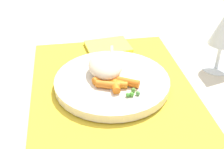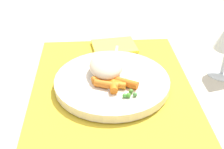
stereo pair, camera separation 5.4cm
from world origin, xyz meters
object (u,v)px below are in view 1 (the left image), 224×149
object	(u,v)px
plate	(112,82)
carrot_portion	(114,83)
wine_glass	(224,30)
napkin	(108,46)
fork	(112,70)
rice_mound	(105,66)

from	to	relation	value
plate	carrot_portion	xyz separation A→B (m)	(0.03, -0.00, 0.02)
wine_glass	napkin	bearing A→B (deg)	-119.30
carrot_portion	fork	size ratio (longest dim) A/B	0.53
carrot_portion	fork	distance (m)	0.06
rice_mound	carrot_portion	world-z (taller)	rice_mound
plate	carrot_portion	size ratio (longest dim) A/B	2.53
rice_mound	fork	size ratio (longest dim) A/B	0.54
carrot_portion	plate	bearing A→B (deg)	179.92
fork	napkin	xyz separation A→B (m)	(-0.15, 0.01, -0.02)
rice_mound	fork	distance (m)	0.02
rice_mound	fork	bearing A→B (deg)	110.59
carrot_portion	fork	bearing A→B (deg)	175.39
rice_mound	napkin	bearing A→B (deg)	169.27
fork	carrot_portion	bearing A→B (deg)	-4.61
wine_glass	fork	bearing A→B (deg)	-87.48
fork	rice_mound	bearing A→B (deg)	-69.41
plate	napkin	distance (m)	0.18
plate	fork	world-z (taller)	fork
wine_glass	napkin	world-z (taller)	wine_glass
plate	rice_mound	bearing A→B (deg)	-152.46
plate	rice_mound	size ratio (longest dim) A/B	2.48
carrot_portion	wine_glass	world-z (taller)	wine_glass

